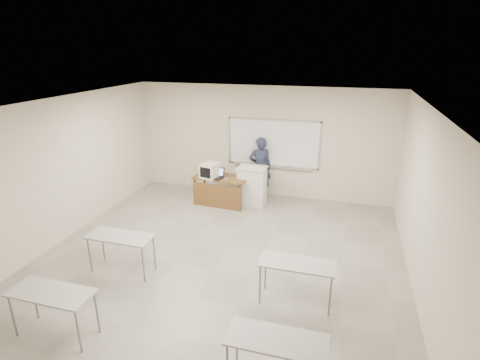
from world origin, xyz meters
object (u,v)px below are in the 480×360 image
(whiteboard, at_px, (273,144))
(mouse, at_px, (226,179))
(keyboard, at_px, (258,167))
(crt_monitor, at_px, (210,170))
(podium, at_px, (252,186))
(laptop, at_px, (216,176))
(instructor_desk, at_px, (220,186))
(presenter, at_px, (260,167))

(whiteboard, relative_size, mouse, 27.16)
(mouse, bearing_deg, keyboard, 36.52)
(mouse, bearing_deg, whiteboard, 56.96)
(crt_monitor, bearing_deg, keyboard, 29.52)
(podium, height_order, laptop, podium)
(whiteboard, bearing_deg, mouse, -130.38)
(instructor_desk, bearing_deg, laptop, -168.15)
(whiteboard, bearing_deg, instructor_desk, -138.04)
(laptop, bearing_deg, whiteboard, 51.25)
(whiteboard, height_order, instructor_desk, whiteboard)
(podium, bearing_deg, crt_monitor, -163.32)
(whiteboard, relative_size, keyboard, 5.46)
(crt_monitor, distance_m, mouse, 0.49)
(instructor_desk, xyz_separation_m, podium, (0.79, 0.29, -0.02))
(instructor_desk, distance_m, keyboard, 1.11)
(podium, bearing_deg, presenter, 84.88)
(laptop, relative_size, keyboard, 0.76)
(instructor_desk, xyz_separation_m, crt_monitor, (-0.25, -0.01, 0.40))
(podium, distance_m, mouse, 0.74)
(keyboard, bearing_deg, instructor_desk, -161.31)
(crt_monitor, relative_size, keyboard, 1.02)
(keyboard, bearing_deg, laptop, -162.42)
(crt_monitor, height_order, presenter, presenter)
(mouse, bearing_deg, instructor_desk, 163.38)
(whiteboard, xyz_separation_m, presenter, (-0.32, -0.16, -0.64))
(instructor_desk, distance_m, presenter, 1.27)
(crt_monitor, height_order, laptop, crt_monitor)
(instructor_desk, bearing_deg, podium, 24.85)
(keyboard, distance_m, presenter, 0.61)
(whiteboard, distance_m, keyboard, 0.89)
(instructor_desk, bearing_deg, mouse, -19.00)
(laptop, height_order, presenter, presenter)
(laptop, bearing_deg, mouse, -3.07)
(whiteboard, height_order, presenter, whiteboard)
(keyboard, relative_size, presenter, 0.27)
(laptop, height_order, mouse, laptop)
(presenter, bearing_deg, whiteboard, -174.33)
(podium, xyz_separation_m, crt_monitor, (-1.04, -0.30, 0.42))
(podium, distance_m, presenter, 0.70)
(podium, xyz_separation_m, keyboard, (0.15, 0.04, 0.52))
(instructor_desk, height_order, keyboard, keyboard)
(instructor_desk, distance_m, mouse, 0.32)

